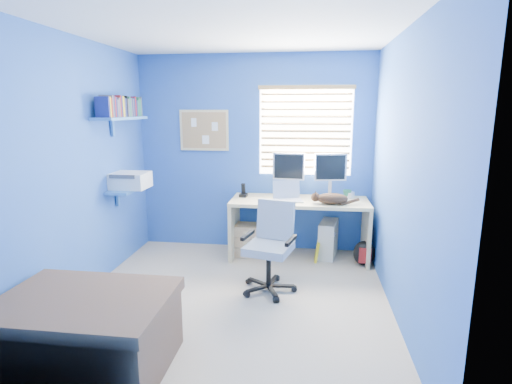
# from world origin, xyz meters

# --- Properties ---
(floor) EXTENTS (3.00, 3.20, 0.00)m
(floor) POSITION_xyz_m (0.00, 0.00, 0.00)
(floor) COLOR tan
(floor) RESTS_ON ground
(ceiling) EXTENTS (3.00, 3.20, 0.00)m
(ceiling) POSITION_xyz_m (0.00, 0.00, 2.50)
(ceiling) COLOR white
(ceiling) RESTS_ON wall_back
(wall_back) EXTENTS (3.00, 0.01, 2.50)m
(wall_back) POSITION_xyz_m (0.00, 1.60, 1.25)
(wall_back) COLOR #2958B4
(wall_back) RESTS_ON ground
(wall_front) EXTENTS (3.00, 0.01, 2.50)m
(wall_front) POSITION_xyz_m (0.00, -1.60, 1.25)
(wall_front) COLOR #2958B4
(wall_front) RESTS_ON ground
(wall_left) EXTENTS (0.01, 3.20, 2.50)m
(wall_left) POSITION_xyz_m (-1.50, 0.00, 1.25)
(wall_left) COLOR #2958B4
(wall_left) RESTS_ON ground
(wall_right) EXTENTS (0.01, 3.20, 2.50)m
(wall_right) POSITION_xyz_m (1.50, 0.00, 1.25)
(wall_right) COLOR #2958B4
(wall_right) RESTS_ON ground
(desk) EXTENTS (1.66, 0.65, 0.74)m
(desk) POSITION_xyz_m (0.60, 1.26, 0.37)
(desk) COLOR tan
(desk) RESTS_ON floor
(laptop) EXTENTS (0.38, 0.33, 0.22)m
(laptop) POSITION_xyz_m (0.47, 1.17, 0.85)
(laptop) COLOR silver
(laptop) RESTS_ON desk
(monitor_left) EXTENTS (0.41, 0.16, 0.54)m
(monitor_left) POSITION_xyz_m (0.45, 1.52, 1.01)
(monitor_left) COLOR silver
(monitor_left) RESTS_ON desk
(monitor_right) EXTENTS (0.41, 0.19, 0.54)m
(monitor_right) POSITION_xyz_m (0.97, 1.52, 1.01)
(monitor_right) COLOR silver
(monitor_right) RESTS_ON desk
(phone) EXTENTS (0.10, 0.12, 0.17)m
(phone) POSITION_xyz_m (-0.10, 1.33, 0.82)
(phone) COLOR black
(phone) RESTS_ON desk
(mug) EXTENTS (0.10, 0.09, 0.10)m
(mug) POSITION_xyz_m (1.18, 1.44, 0.79)
(mug) COLOR #226848
(mug) RESTS_ON desk
(cd_spindle) EXTENTS (0.13, 0.13, 0.07)m
(cd_spindle) POSITION_xyz_m (1.21, 1.46, 0.78)
(cd_spindle) COLOR silver
(cd_spindle) RESTS_ON desk
(cat) EXTENTS (0.37, 0.21, 0.13)m
(cat) POSITION_xyz_m (0.98, 1.08, 0.80)
(cat) COLOR black
(cat) RESTS_ON desk
(tower_pc) EXTENTS (0.27, 0.47, 0.45)m
(tower_pc) POSITION_xyz_m (0.97, 1.36, 0.23)
(tower_pc) COLOR beige
(tower_pc) RESTS_ON floor
(drawer_boxes) EXTENTS (0.35, 0.28, 0.41)m
(drawer_boxes) POSITION_xyz_m (-0.03, 1.26, 0.20)
(drawer_boxes) COLOR tan
(drawer_boxes) RESTS_ON floor
(yellow_book) EXTENTS (0.03, 0.17, 0.24)m
(yellow_book) POSITION_xyz_m (0.83, 1.16, 0.12)
(yellow_book) COLOR yellow
(yellow_book) RESTS_ON floor
(backpack) EXTENTS (0.26, 0.20, 0.30)m
(backpack) POSITION_xyz_m (1.38, 1.10, 0.15)
(backpack) COLOR black
(backpack) RESTS_ON floor
(bed_corner) EXTENTS (1.14, 0.81, 0.55)m
(bed_corner) POSITION_xyz_m (-0.82, -1.12, 0.27)
(bed_corner) COLOR brown
(bed_corner) RESTS_ON floor
(office_chair) EXTENTS (0.63, 0.63, 0.90)m
(office_chair) POSITION_xyz_m (0.34, 0.33, 0.34)
(office_chair) COLOR black
(office_chair) RESTS_ON floor
(window_blinds) EXTENTS (1.15, 0.05, 1.10)m
(window_blinds) POSITION_xyz_m (0.65, 1.57, 1.55)
(window_blinds) COLOR white
(window_blinds) RESTS_ON ground
(corkboard) EXTENTS (0.64, 0.02, 0.52)m
(corkboard) POSITION_xyz_m (-0.65, 1.58, 1.55)
(corkboard) COLOR tan
(corkboard) RESTS_ON ground
(wall_shelves) EXTENTS (0.42, 0.90, 1.05)m
(wall_shelves) POSITION_xyz_m (-1.35, 0.75, 1.43)
(wall_shelves) COLOR #3A76BB
(wall_shelves) RESTS_ON ground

